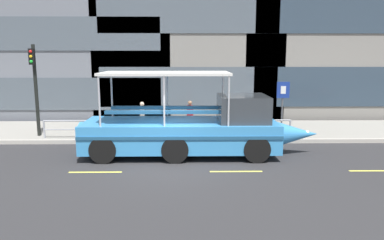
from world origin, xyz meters
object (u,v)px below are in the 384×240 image
at_px(duck_tour_boat, 194,129).
at_px(pedestrian_mid_right, 142,114).
at_px(parking_sign, 283,99).
at_px(pedestrian_near_bow, 247,113).
at_px(traffic_light_pole, 35,81).
at_px(pedestrian_mid_left, 190,113).

height_order(duck_tour_boat, pedestrian_mid_right, duck_tour_boat).
relative_size(duck_tour_boat, pedestrian_mid_right, 6.13).
xyz_separation_m(parking_sign, pedestrian_mid_right, (-6.72, 0.37, -0.79)).
relative_size(pedestrian_near_bow, pedestrian_mid_right, 1.05).
distance_m(parking_sign, pedestrian_near_bow, 1.82).
height_order(traffic_light_pole, duck_tour_boat, traffic_light_pole).
xyz_separation_m(duck_tour_boat, pedestrian_near_bow, (2.68, 3.39, 0.11)).
bearing_deg(pedestrian_mid_right, parking_sign, -3.16).
height_order(traffic_light_pole, parking_sign, traffic_light_pole).
height_order(duck_tour_boat, pedestrian_mid_left, duck_tour_boat).
xyz_separation_m(parking_sign, pedestrian_near_bow, (-1.60, 0.45, -0.74)).
bearing_deg(duck_tour_boat, pedestrian_near_bow, 51.67).
xyz_separation_m(traffic_light_pole, pedestrian_near_bow, (9.95, 0.63, -1.59)).
bearing_deg(pedestrian_near_bow, duck_tour_boat, -128.33).
relative_size(duck_tour_boat, pedestrian_mid_left, 6.17).
bearing_deg(duck_tour_boat, parking_sign, 34.52).
height_order(traffic_light_pole, pedestrian_near_bow, traffic_light_pole).
bearing_deg(pedestrian_mid_left, traffic_light_pole, -171.71).
bearing_deg(parking_sign, pedestrian_mid_left, 168.89).
distance_m(traffic_light_pole, pedestrian_near_bow, 10.10).
bearing_deg(traffic_light_pole, pedestrian_mid_left, 8.29).
bearing_deg(pedestrian_mid_right, duck_tour_boat, -53.78).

